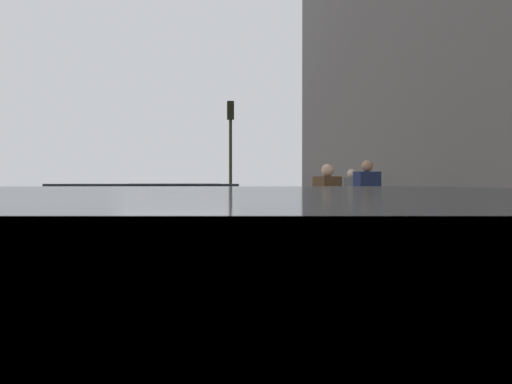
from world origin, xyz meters
The scene contains 11 objects.
ground_plane centered at (0.00, 0.00, 0.00)m, with size 56.00×56.00×0.00m, color black.
sidewalk centered at (0.00, -3.30, 0.07)m, with size 28.00×4.60×0.15m, color gray.
lane_stripe_centre centered at (0.00, 3.20, 0.00)m, with size 28.00×0.14×0.01m, color gold.
snow_bank_curb centered at (5.53, -0.70, 0.11)m, with size 6.88×0.56×0.22m, color white.
parked_car_maroon centered at (-5.97, 0.00, 0.76)m, with size 4.13×1.95×1.51m.
parked_car_charcoal centered at (-0.67, -0.05, 0.76)m, with size 4.29×1.94×1.51m.
pedestrian_grey_coat centered at (3.04, -4.59, 1.08)m, with size 0.57×0.51×1.75m.
pedestrian_brown_coat centered at (-2.06, -2.74, 1.06)m, with size 0.50×0.55×1.71m.
pedestrian_navy_coat centered at (-0.33, -3.99, 1.14)m, with size 0.60×0.56×1.85m.
traffic_light_pole centered at (9.77, -1.69, 3.20)m, with size 0.35×0.26×4.52m.
rolling_suitcase centered at (0.21, -4.11, 0.44)m, with size 0.34×0.22×0.94m.
Camera 1 is at (-11.89, -0.44, 1.52)m, focal length 39.46 mm.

